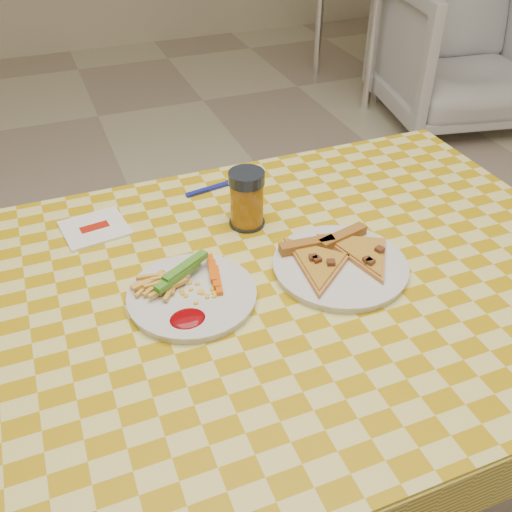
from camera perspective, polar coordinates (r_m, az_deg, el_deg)
The scene contains 10 objects.
ground at distance 1.62m, azimuth 0.96°, elevation -23.69°, with size 8.00×8.00×0.00m, color beige.
table at distance 1.07m, azimuth 1.33°, elevation -5.67°, with size 1.28×0.88×0.76m.
plate_left at distance 0.99m, azimuth -6.41°, elevation -4.04°, with size 0.22×0.22×0.01m, color silver.
plate_right at distance 1.06m, azimuth 8.39°, elevation -1.07°, with size 0.24×0.24×0.01m, color silver.
fries_veggies at distance 0.99m, azimuth -7.19°, elevation -2.88°, with size 0.18×0.17×0.04m.
pizza_slices at distance 1.06m, azimuth 8.18°, elevation 0.06°, with size 0.25×0.23×0.02m.
drink_glass at distance 1.14m, azimuth -0.93°, elevation 5.69°, with size 0.07×0.07×0.12m.
napkin at distance 1.20m, azimuth -15.83°, elevation 2.69°, with size 0.14×0.13×0.01m.
fork at distance 1.30m, azimuth -3.89°, elevation 6.97°, with size 0.15×0.04×0.01m.
bg_chair at distance 3.58m, azimuth 20.25°, elevation 19.22°, with size 0.84×0.79×0.87m, color brown.
Camera 1 is at (-0.31, -0.72, 1.41)m, focal length 40.00 mm.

